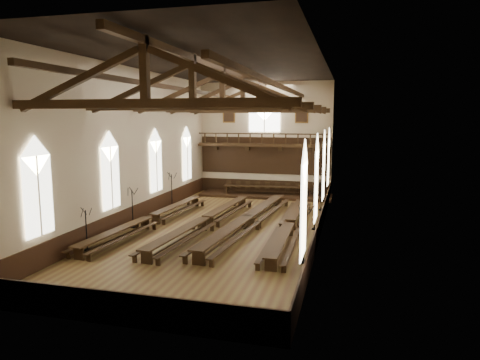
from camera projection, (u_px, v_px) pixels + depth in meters
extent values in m
plane|color=brown|center=(223.00, 228.00, 26.73)|extent=(26.00, 26.00, 0.00)
plane|color=beige|center=(264.00, 138.00, 38.45)|extent=(12.00, 0.00, 12.00)
plane|color=beige|center=(104.00, 177.00, 13.55)|extent=(12.00, 0.00, 12.00)
plane|color=beige|center=(134.00, 147.00, 27.49)|extent=(0.00, 26.00, 26.00)
plane|color=beige|center=(323.00, 150.00, 24.51)|extent=(0.00, 26.00, 26.00)
plane|color=black|center=(222.00, 64.00, 25.27)|extent=(26.00, 26.00, 0.00)
cube|color=black|center=(264.00, 187.00, 39.06)|extent=(11.90, 0.08, 1.20)
cube|color=black|center=(111.00, 308.00, 14.23)|extent=(11.90, 0.08, 1.20)
cube|color=black|center=(137.00, 214.00, 28.12)|extent=(0.08, 25.90, 1.20)
cube|color=black|center=(320.00, 225.00, 25.17)|extent=(0.08, 25.90, 1.20)
cube|color=white|center=(38.00, 196.00, 19.08)|extent=(0.05, 1.80, 3.60)
cube|color=white|center=(36.00, 156.00, 18.81)|extent=(0.05, 1.80, 1.80)
cylinder|color=beige|center=(39.00, 196.00, 19.07)|extent=(0.08, 0.08, 3.60)
cube|color=white|center=(111.00, 178.00, 24.82)|extent=(0.05, 1.80, 3.60)
cube|color=white|center=(109.00, 147.00, 24.56)|extent=(0.05, 1.80, 1.80)
cylinder|color=beige|center=(111.00, 178.00, 24.81)|extent=(0.08, 0.08, 3.60)
cube|color=white|center=(156.00, 166.00, 30.57)|extent=(0.05, 1.80, 3.60)
cube|color=white|center=(155.00, 141.00, 30.31)|extent=(0.05, 1.80, 1.80)
cylinder|color=beige|center=(157.00, 166.00, 30.56)|extent=(0.08, 0.08, 3.60)
cube|color=white|center=(187.00, 159.00, 36.32)|extent=(0.05, 1.80, 3.60)
cube|color=white|center=(187.00, 137.00, 36.05)|extent=(0.05, 1.80, 1.80)
cylinder|color=beige|center=(187.00, 159.00, 36.31)|extent=(0.08, 0.08, 3.60)
cube|color=white|center=(304.00, 210.00, 16.15)|extent=(0.05, 1.80, 3.60)
cube|color=white|center=(305.00, 163.00, 15.89)|extent=(0.05, 1.80, 1.80)
cylinder|color=beige|center=(303.00, 210.00, 16.16)|extent=(0.08, 0.08, 3.60)
cube|color=white|center=(316.00, 186.00, 21.90)|extent=(0.05, 1.80, 3.60)
cube|color=white|center=(317.00, 151.00, 21.64)|extent=(0.05, 1.80, 1.80)
cylinder|color=beige|center=(315.00, 186.00, 21.91)|extent=(0.08, 0.08, 3.60)
cube|color=white|center=(324.00, 172.00, 27.64)|extent=(0.05, 1.80, 3.60)
cube|color=white|center=(324.00, 144.00, 27.38)|extent=(0.05, 1.80, 1.80)
cylinder|color=beige|center=(323.00, 172.00, 27.65)|extent=(0.08, 0.08, 3.60)
cube|color=white|center=(328.00, 162.00, 33.39)|extent=(0.05, 1.80, 3.60)
cube|color=white|center=(329.00, 139.00, 33.13)|extent=(0.05, 1.80, 1.80)
cylinder|color=beige|center=(328.00, 162.00, 33.40)|extent=(0.08, 0.08, 3.60)
cube|color=white|center=(264.00, 118.00, 38.09)|extent=(2.80, 0.05, 2.40)
cube|color=white|center=(265.00, 104.00, 37.92)|extent=(2.80, 0.05, 2.80)
cylinder|color=beige|center=(264.00, 118.00, 38.05)|extent=(0.10, 0.10, 2.40)
cube|color=#352211|center=(263.00, 145.00, 37.92)|extent=(11.80, 1.20, 0.20)
cube|color=black|center=(264.00, 155.00, 38.62)|extent=(11.80, 0.10, 3.30)
cube|color=#352211|center=(262.00, 134.00, 37.24)|extent=(11.60, 0.12, 0.10)
cube|color=#352211|center=(262.00, 144.00, 37.38)|extent=(11.60, 0.12, 0.10)
cube|color=#352211|center=(216.00, 147.00, 39.45)|extent=(0.35, 0.40, 0.50)
cube|color=#352211|center=(248.00, 148.00, 38.71)|extent=(0.35, 0.40, 0.50)
cube|color=#352211|center=(280.00, 148.00, 37.96)|extent=(0.35, 0.40, 0.50)
cube|color=#352211|center=(315.00, 149.00, 37.22)|extent=(0.35, 0.40, 0.50)
cube|color=brown|center=(229.00, 115.00, 38.87)|extent=(1.15, 0.06, 1.45)
cube|color=black|center=(229.00, 115.00, 38.84)|extent=(0.95, 0.04, 1.25)
cube|color=brown|center=(302.00, 115.00, 37.24)|extent=(1.15, 0.06, 1.45)
cube|color=black|center=(302.00, 115.00, 37.20)|extent=(0.95, 0.04, 1.25)
cube|color=#352211|center=(146.00, 104.00, 16.07)|extent=(11.70, 0.35, 0.35)
cube|color=#352211|center=(144.00, 68.00, 15.88)|extent=(0.30, 0.30, 2.40)
cube|color=#352211|center=(77.00, 81.00, 16.65)|extent=(5.44, 0.26, 2.40)
cube|color=#352211|center=(218.00, 77.00, 15.23)|extent=(5.44, 0.26, 2.40)
cube|color=#352211|center=(193.00, 107.00, 20.86)|extent=(11.70, 0.35, 0.35)
cube|color=#352211|center=(192.00, 79.00, 20.67)|extent=(0.30, 0.30, 2.40)
cube|color=#352211|center=(139.00, 89.00, 21.44)|extent=(5.44, 0.26, 2.40)
cube|color=#352211|center=(250.00, 87.00, 20.02)|extent=(5.44, 0.26, 2.40)
cube|color=#352211|center=(223.00, 109.00, 25.65)|extent=(11.70, 0.35, 0.35)
cube|color=#352211|center=(222.00, 86.00, 25.46)|extent=(0.30, 0.30, 2.40)
cube|color=#352211|center=(178.00, 94.00, 26.23)|extent=(5.44, 0.26, 2.40)
cube|color=#352211|center=(270.00, 93.00, 24.80)|extent=(5.44, 0.26, 2.40)
cube|color=#352211|center=(243.00, 110.00, 30.44)|extent=(11.70, 0.35, 0.35)
cube|color=#352211|center=(243.00, 91.00, 30.25)|extent=(0.30, 0.30, 2.40)
cube|color=#352211|center=(204.00, 97.00, 31.02)|extent=(5.44, 0.26, 2.40)
cube|color=#352211|center=(283.00, 97.00, 29.59)|extent=(5.44, 0.26, 2.40)
cube|color=#352211|center=(258.00, 111.00, 35.23)|extent=(11.70, 0.35, 0.35)
cube|color=#352211|center=(258.00, 95.00, 35.04)|extent=(0.30, 0.30, 2.40)
cube|color=#352211|center=(224.00, 100.00, 35.81)|extent=(5.44, 0.26, 2.40)
cube|color=#352211|center=(293.00, 99.00, 34.38)|extent=(5.44, 0.26, 2.40)
cube|color=#352211|center=(170.00, 87.00, 26.29)|extent=(0.25, 25.70, 0.25)
cube|color=#352211|center=(278.00, 85.00, 24.63)|extent=(0.25, 25.70, 0.25)
cube|color=#352211|center=(222.00, 69.00, 25.31)|extent=(0.30, 25.70, 0.30)
cube|color=#352211|center=(120.00, 231.00, 23.51)|extent=(1.17, 6.82, 0.08)
cube|color=#352211|center=(88.00, 254.00, 20.64)|extent=(0.58, 0.12, 0.65)
cube|color=#352211|center=(146.00, 224.00, 26.49)|extent=(0.58, 0.12, 0.65)
cube|color=#352211|center=(121.00, 239.00, 23.58)|extent=(0.51, 6.00, 0.08)
cube|color=#352211|center=(111.00, 235.00, 23.75)|extent=(0.76, 6.79, 0.06)
cube|color=#352211|center=(77.00, 256.00, 20.81)|extent=(0.22, 0.08, 0.38)
cube|color=#352211|center=(138.00, 225.00, 26.75)|extent=(0.22, 0.08, 0.38)
cube|color=#352211|center=(130.00, 237.00, 23.36)|extent=(0.76, 6.79, 0.06)
cube|color=#352211|center=(98.00, 259.00, 20.42)|extent=(0.22, 0.08, 0.38)
cube|color=#352211|center=(155.00, 227.00, 26.37)|extent=(0.22, 0.08, 0.38)
cube|color=#352211|center=(174.00, 204.00, 30.60)|extent=(1.17, 6.82, 0.08)
cube|color=#352211|center=(155.00, 219.00, 27.73)|extent=(0.58, 0.12, 0.65)
cube|color=#352211|center=(190.00, 201.00, 33.58)|extent=(0.58, 0.12, 0.65)
cube|color=#352211|center=(174.00, 211.00, 30.67)|extent=(0.51, 6.00, 0.08)
cube|color=#352211|center=(167.00, 208.00, 30.83)|extent=(0.76, 6.79, 0.06)
cube|color=#352211|center=(147.00, 221.00, 27.89)|extent=(0.22, 0.08, 0.38)
cube|color=#352211|center=(183.00, 202.00, 33.84)|extent=(0.22, 0.08, 0.38)
cube|color=#352211|center=(182.00, 209.00, 30.45)|extent=(0.76, 6.79, 0.06)
cube|color=#352211|center=(163.00, 222.00, 27.51)|extent=(0.22, 0.08, 0.38)
cube|color=#352211|center=(197.00, 203.00, 33.46)|extent=(0.22, 0.08, 0.38)
cube|color=#352211|center=(184.00, 233.00, 23.05)|extent=(1.29, 7.13, 0.08)
cube|color=#352211|center=(158.00, 258.00, 20.05)|extent=(0.61, 0.13, 0.68)
cube|color=#352211|center=(203.00, 225.00, 26.16)|extent=(0.61, 0.13, 0.68)
cube|color=#352211|center=(184.00, 241.00, 23.12)|extent=(0.60, 6.27, 0.08)
cube|color=#352211|center=(173.00, 237.00, 23.30)|extent=(0.87, 7.09, 0.06)
cube|color=#352211|center=(146.00, 260.00, 20.23)|extent=(0.23, 0.09, 0.40)
cube|color=#352211|center=(194.00, 226.00, 26.44)|extent=(0.23, 0.09, 0.40)
cube|color=#352211|center=(194.00, 239.00, 22.89)|extent=(0.87, 7.09, 0.06)
cube|color=#352211|center=(170.00, 263.00, 19.82)|extent=(0.23, 0.09, 0.40)
cube|color=#352211|center=(213.00, 228.00, 26.03)|extent=(0.23, 0.09, 0.40)
cube|color=#352211|center=(223.00, 205.00, 30.14)|extent=(1.29, 7.13, 0.08)
cube|color=#352211|center=(209.00, 221.00, 27.13)|extent=(0.61, 0.13, 0.68)
cube|color=#352211|center=(235.00, 202.00, 33.25)|extent=(0.61, 0.13, 0.68)
cube|color=#352211|center=(223.00, 212.00, 30.20)|extent=(0.60, 6.27, 0.08)
cube|color=#352211|center=(215.00, 209.00, 30.38)|extent=(0.87, 7.09, 0.06)
cube|color=#352211|center=(199.00, 223.00, 27.31)|extent=(0.23, 0.09, 0.40)
cube|color=#352211|center=(228.00, 203.00, 33.52)|extent=(0.23, 0.09, 0.40)
cube|color=#352211|center=(231.00, 210.00, 29.97)|extent=(0.87, 7.09, 0.06)
cube|color=#352211|center=(218.00, 224.00, 26.90)|extent=(0.23, 0.09, 0.40)
cube|color=#352211|center=(243.00, 204.00, 33.11)|extent=(0.23, 0.09, 0.40)
cube|color=#352211|center=(233.00, 231.00, 23.09)|extent=(1.49, 7.73, 0.09)
cube|color=#352211|center=(213.00, 259.00, 19.83)|extent=(0.66, 0.15, 0.74)
cube|color=#352211|center=(248.00, 223.00, 26.46)|extent=(0.66, 0.15, 0.74)
cube|color=#352211|center=(233.00, 240.00, 23.16)|extent=(0.73, 6.79, 0.09)
cube|color=#352211|center=(221.00, 236.00, 23.36)|extent=(1.03, 7.69, 0.07)
cube|color=#352211|center=(199.00, 261.00, 20.03)|extent=(0.25, 0.10, 0.43)
cube|color=#352211|center=(237.00, 225.00, 26.77)|extent=(0.25, 0.10, 0.43)
cube|color=#352211|center=(245.00, 238.00, 22.90)|extent=(1.03, 7.69, 0.07)
cube|color=#352211|center=(226.00, 264.00, 19.57)|extent=(0.25, 0.10, 0.43)
cube|color=#352211|center=(258.00, 227.00, 26.31)|extent=(0.25, 0.10, 0.43)
cube|color=#352211|center=(261.00, 204.00, 30.17)|extent=(1.49, 7.73, 0.09)
cube|color=#352211|center=(249.00, 222.00, 26.92)|extent=(0.66, 0.15, 0.74)
cube|color=#352211|center=(270.00, 201.00, 33.55)|extent=(0.66, 0.15, 0.74)
cube|color=#352211|center=(261.00, 211.00, 30.25)|extent=(0.73, 6.79, 0.09)
cube|color=#352211|center=(251.00, 208.00, 30.45)|extent=(1.03, 7.69, 0.07)
cube|color=#352211|center=(239.00, 223.00, 27.12)|extent=(0.25, 0.10, 0.43)
cube|color=#352211|center=(261.00, 202.00, 33.85)|extent=(0.25, 0.10, 0.43)
cube|color=#352211|center=(270.00, 210.00, 29.99)|extent=(1.03, 7.69, 0.07)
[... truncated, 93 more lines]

